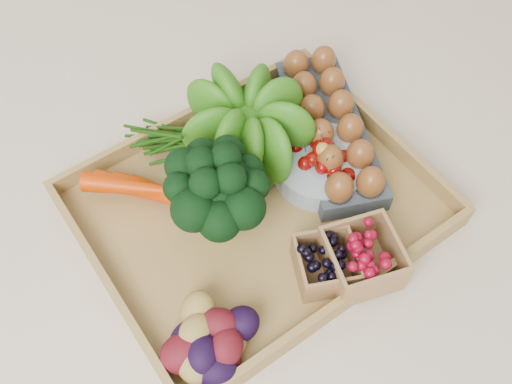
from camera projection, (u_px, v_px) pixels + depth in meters
ground at (256, 211)px, 0.97m from camera, size 4.00×4.00×0.00m
tray at (256, 209)px, 0.96m from camera, size 0.55×0.45×0.01m
carrots at (161, 193)px, 0.94m from camera, size 0.24×0.17×0.06m
lettuce at (246, 118)px, 0.96m from camera, size 0.16×0.16×0.16m
broccoli at (219, 204)px, 0.88m from camera, size 0.17×0.17×0.13m
cherry_bowl at (320, 166)px, 0.98m from camera, size 0.16×0.16×0.04m
egg_carton at (329, 132)px, 1.02m from camera, size 0.24×0.36×0.04m
potatoes at (211, 338)px, 0.79m from camera, size 0.15×0.15×0.09m
punnet_blackberry at (326, 264)px, 0.87m from camera, size 0.12×0.12×0.06m
punnet_raspberry at (362, 258)px, 0.86m from camera, size 0.13×0.13×0.07m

